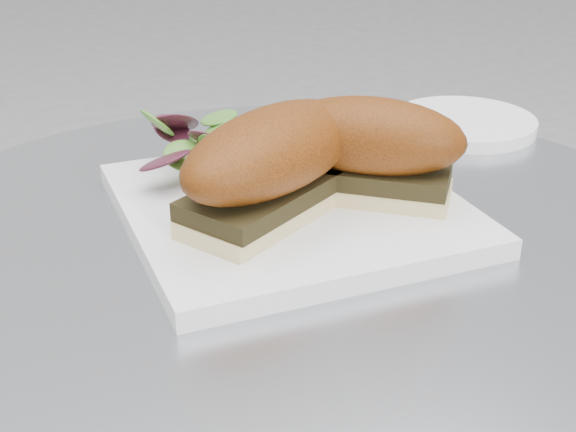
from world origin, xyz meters
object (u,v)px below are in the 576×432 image
at_px(plate, 290,208).
at_px(sandwich_left, 274,161).
at_px(sandwich_right, 370,147).
at_px(saucer, 464,123).

distance_m(plate, sandwich_left, 0.06).
xyz_separation_m(sandwich_left, sandwich_right, (0.08, -0.01, 0.00)).
distance_m(sandwich_right, saucer, 0.24).
distance_m(plate, saucer, 0.27).
bearing_deg(sandwich_left, saucer, -2.63).
relative_size(sandwich_left, saucer, 1.37).
bearing_deg(sandwich_right, plate, -160.88).
bearing_deg(plate, saucer, 22.90).
xyz_separation_m(sandwich_right, saucer, (0.20, 0.13, -0.05)).
bearing_deg(saucer, plate, -157.10).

